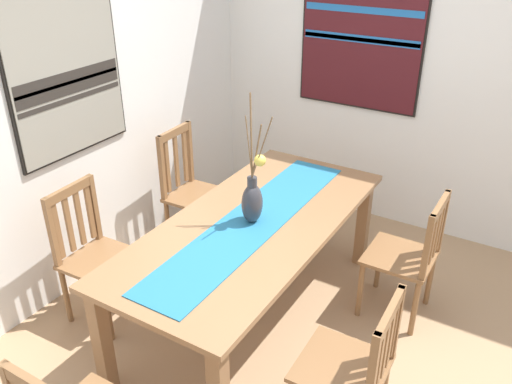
# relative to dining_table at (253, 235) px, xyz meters

# --- Properties ---
(ground_plane) EXTENTS (6.40, 6.40, 0.03)m
(ground_plane) POSITION_rel_dining_table_xyz_m (-0.09, -0.52, -0.65)
(ground_plane) COLOR #A37F5B
(wall_back) EXTENTS (6.40, 0.12, 2.70)m
(wall_back) POSITION_rel_dining_table_xyz_m (-0.09, 1.34, 0.71)
(wall_back) COLOR silver
(wall_back) RESTS_ON ground_plane
(wall_side) EXTENTS (0.12, 6.40, 2.70)m
(wall_side) POSITION_rel_dining_table_xyz_m (1.77, -0.52, 0.71)
(wall_side) COLOR silver
(wall_side) RESTS_ON ground_plane
(dining_table) EXTENTS (2.06, 0.93, 0.73)m
(dining_table) POSITION_rel_dining_table_xyz_m (0.00, 0.00, 0.00)
(dining_table) COLOR #8E6642
(dining_table) RESTS_ON ground_plane
(table_runner) EXTENTS (1.89, 0.36, 0.01)m
(table_runner) POSITION_rel_dining_table_xyz_m (0.00, 0.00, 0.10)
(table_runner) COLOR #236B93
(table_runner) RESTS_ON dining_table
(centerpiece_vase) EXTENTS (0.15, 0.21, 0.79)m
(centerpiece_vase) POSITION_rel_dining_table_xyz_m (-0.00, -0.00, 0.26)
(centerpiece_vase) COLOR #333338
(centerpiece_vase) RESTS_ON dining_table
(chair_0) EXTENTS (0.44, 0.44, 0.92)m
(chair_0) POSITION_rel_dining_table_xyz_m (-0.49, 0.90, -0.16)
(chair_0) COLOR brown
(chair_0) RESTS_ON ground_plane
(chair_1) EXTENTS (0.43, 0.43, 0.88)m
(chair_1) POSITION_rel_dining_table_xyz_m (-0.53, -0.89, -0.17)
(chair_1) COLOR brown
(chair_1) RESTS_ON ground_plane
(chair_3) EXTENTS (0.42, 0.42, 0.88)m
(chair_3) POSITION_rel_dining_table_xyz_m (0.54, -0.84, -0.17)
(chair_3) COLOR brown
(chair_3) RESTS_ON ground_plane
(chair_4) EXTENTS (0.43, 0.43, 0.96)m
(chair_4) POSITION_rel_dining_table_xyz_m (0.54, 0.89, -0.16)
(chair_4) COLOR brown
(chair_4) RESTS_ON ground_plane
(painting_on_back_wall) EXTENTS (0.88, 0.05, 1.05)m
(painting_on_back_wall) POSITION_rel_dining_table_xyz_m (-0.17, 1.27, 0.87)
(painting_on_back_wall) COLOR black
(painting_on_side_wall) EXTENTS (0.05, 1.01, 1.19)m
(painting_on_side_wall) POSITION_rel_dining_table_xyz_m (1.70, 0.03, 0.93)
(painting_on_side_wall) COLOR black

